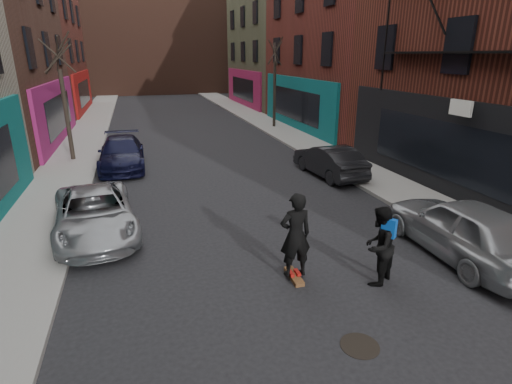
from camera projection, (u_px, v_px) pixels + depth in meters
sidewalk_left at (93, 122)px, 30.26m from camera, size 2.50×84.00×0.13m
sidewalk_right at (251, 115)px, 33.65m from camera, size 2.50×84.00×0.13m
building_far at (153, 38)px, 53.23m from camera, size 40.00×10.00×14.00m
tree_left_far at (63, 90)px, 18.33m from camera, size 2.00×2.00×6.50m
tree_right_far at (275, 76)px, 27.07m from camera, size 2.00×2.00×6.80m
parked_left_far at (95, 213)px, 11.38m from camera, size 2.68×4.87×1.29m
parked_left_end at (122, 153)px, 18.12m from camera, size 1.97×4.77×1.38m
parked_right_far at (464, 228)px, 10.08m from camera, size 1.99×4.64×1.56m
parked_right_end at (329, 161)px, 16.92m from camera, size 1.74×4.15×1.33m
skateboard at (294, 276)px, 9.27m from camera, size 0.23×0.80×0.10m
skateboarder at (295, 235)px, 8.93m from camera, size 0.74×0.49×2.00m
pedestrian at (379, 246)px, 8.84m from camera, size 1.13×1.07×1.83m
manhole at (360, 346)px, 7.13m from camera, size 0.70×0.70×0.01m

